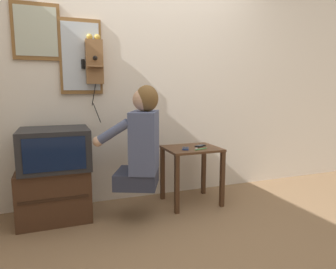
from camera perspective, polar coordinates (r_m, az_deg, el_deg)
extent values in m
plane|color=#846647|center=(2.38, 3.67, -20.58)|extent=(14.00, 14.00, 0.00)
cube|color=beige|center=(3.20, -4.98, 10.62)|extent=(6.80, 0.05, 2.55)
cube|color=#51331E|center=(3.03, 4.55, -2.68)|extent=(0.54, 0.45, 0.02)
cube|color=#452B1A|center=(2.83, 1.70, -9.54)|extent=(0.04, 0.04, 0.56)
cube|color=#452B1A|center=(3.04, 10.30, -8.40)|extent=(0.04, 0.04, 0.56)
cube|color=#452B1A|center=(3.19, -1.05, -7.45)|extent=(0.04, 0.04, 0.56)
cube|color=#452B1A|center=(3.37, 6.80, -6.60)|extent=(0.04, 0.04, 0.56)
cube|color=#2D3347|center=(2.72, -5.93, -8.27)|extent=(0.48, 0.49, 0.14)
cube|color=#4C567A|center=(2.63, -4.49, -1.33)|extent=(0.36, 0.45, 0.53)
sphere|color=tan|center=(2.59, -4.59, 6.61)|extent=(0.20, 0.20, 0.20)
ellipsoid|color=brown|center=(2.59, -4.04, 6.87)|extent=(0.27, 0.27, 0.23)
cylinder|color=#4C567A|center=(2.50, -10.48, 0.46)|extent=(0.30, 0.19, 0.22)
cylinder|color=#4C567A|center=(2.82, -8.82, 1.44)|extent=(0.30, 0.19, 0.22)
sphere|color=tan|center=(2.54, -13.23, -1.30)|extent=(0.09, 0.09, 0.09)
sphere|color=tan|center=(2.86, -11.28, -0.14)|extent=(0.09, 0.09, 0.09)
cube|color=#422819|center=(2.91, -20.80, -10.56)|extent=(0.61, 0.42, 0.47)
cube|color=black|center=(2.69, -20.83, -11.56)|extent=(0.55, 0.01, 0.02)
cube|color=#232326|center=(2.81, -20.74, -2.52)|extent=(0.58, 0.50, 0.35)
cube|color=#0C1938|center=(2.56, -20.74, -3.57)|extent=(0.48, 0.01, 0.28)
cube|color=brown|center=(3.03, -13.88, 13.24)|extent=(0.16, 0.11, 0.41)
cube|color=brown|center=(2.94, -13.64, 12.38)|extent=(0.14, 0.07, 0.03)
sphere|color=#B79338|center=(3.04, -14.72, 17.55)|extent=(0.06, 0.06, 0.06)
sphere|color=#B79338|center=(3.05, -13.32, 17.57)|extent=(0.06, 0.06, 0.06)
cone|color=black|center=(2.93, -13.65, 14.02)|extent=(0.04, 0.05, 0.04)
cylinder|color=black|center=(3.02, -15.89, 12.79)|extent=(0.03, 0.03, 0.09)
cylinder|color=black|center=(3.00, -13.94, 7.42)|extent=(0.04, 0.04, 0.22)
cylinder|color=black|center=(3.02, -13.38, 4.02)|extent=(0.07, 0.06, 0.19)
cube|color=brown|center=(3.09, -23.80, 17.52)|extent=(0.41, 0.02, 0.51)
cube|color=#A8AD99|center=(3.07, -23.82, 17.56)|extent=(0.35, 0.01, 0.44)
cube|color=brown|center=(3.06, -16.27, 14.02)|extent=(0.39, 0.03, 0.70)
cube|color=#B2BCC6|center=(3.05, -16.25, 14.05)|extent=(0.34, 0.01, 0.63)
cube|color=navy|center=(2.94, 3.36, -2.69)|extent=(0.11, 0.14, 0.01)
cube|color=black|center=(2.94, 3.36, -2.57)|extent=(0.09, 0.11, 0.00)
cube|color=black|center=(3.09, 6.17, -2.16)|extent=(0.14, 0.12, 0.01)
cube|color=black|center=(3.09, 6.18, -2.04)|extent=(0.11, 0.09, 0.00)
cylinder|color=#4CBF66|center=(2.93, 6.29, -2.75)|extent=(0.15, 0.06, 0.01)
cube|color=white|center=(2.89, 5.38, -2.70)|extent=(0.03, 0.02, 0.01)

